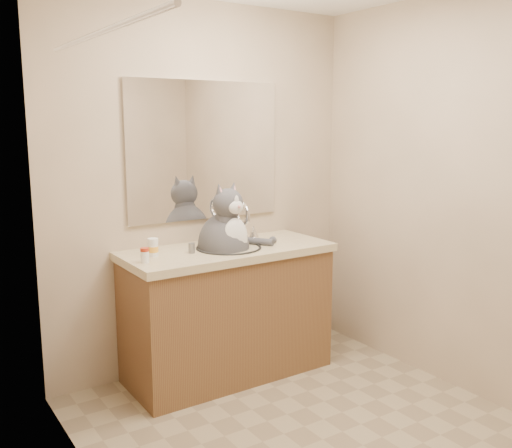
# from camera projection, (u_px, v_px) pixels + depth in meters

# --- Properties ---
(room) EXTENTS (2.22, 2.52, 2.42)m
(room) POSITION_uv_depth(u_px,v_px,m) (328.00, 213.00, 2.77)
(room) COLOR gray
(room) RESTS_ON ground
(vanity) EXTENTS (1.34, 0.59, 1.12)m
(vanity) POSITION_uv_depth(u_px,v_px,m) (228.00, 309.00, 3.69)
(vanity) COLOR brown
(vanity) RESTS_ON ground
(mirror) EXTENTS (1.10, 0.02, 0.90)m
(mirror) POSITION_uv_depth(u_px,v_px,m) (205.00, 151.00, 3.74)
(mirror) COLOR white
(mirror) RESTS_ON room
(shower_curtain) EXTENTS (0.02, 1.30, 1.93)m
(shower_curtain) POSITION_uv_depth(u_px,v_px,m) (113.00, 274.00, 2.31)
(shower_curtain) COLOR beige
(shower_curtain) RESTS_ON ground
(cat) EXTENTS (0.50, 0.40, 0.64)m
(cat) POSITION_uv_depth(u_px,v_px,m) (225.00, 241.00, 3.60)
(cat) COLOR #48484D
(cat) RESTS_ON vanity
(pill_bottle_redcap) EXTENTS (0.06, 0.06, 0.09)m
(pill_bottle_redcap) POSITION_uv_depth(u_px,v_px,m) (145.00, 255.00, 3.22)
(pill_bottle_redcap) COLOR white
(pill_bottle_redcap) RESTS_ON vanity
(pill_bottle_orange) EXTENTS (0.07, 0.07, 0.11)m
(pill_bottle_orange) POSITION_uv_depth(u_px,v_px,m) (153.00, 248.00, 3.38)
(pill_bottle_orange) COLOR white
(pill_bottle_orange) RESTS_ON vanity
(grey_canister) EXTENTS (0.04, 0.04, 0.06)m
(grey_canister) POSITION_uv_depth(u_px,v_px,m) (192.00, 248.00, 3.46)
(grey_canister) COLOR slate
(grey_canister) RESTS_ON vanity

